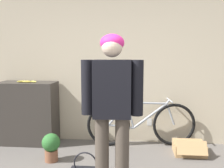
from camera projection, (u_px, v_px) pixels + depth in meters
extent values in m
cube|color=beige|center=(118.00, 67.00, 4.47)|extent=(8.00, 0.06, 2.60)
cube|color=white|center=(149.00, 122.00, 4.50)|extent=(0.08, 0.01, 0.12)
cube|color=#38332D|center=(28.00, 113.00, 4.44)|extent=(0.96, 0.45, 1.05)
cylinder|color=#4C4238|center=(102.00, 154.00, 2.93)|extent=(0.16, 0.16, 0.84)
cylinder|color=#4C4238|center=(122.00, 154.00, 2.91)|extent=(0.16, 0.16, 0.84)
cube|color=black|center=(112.00, 89.00, 2.83)|extent=(0.42, 0.23, 0.63)
cylinder|color=black|center=(87.00, 87.00, 2.86)|extent=(0.13, 0.13, 0.60)
cylinder|color=black|center=(137.00, 88.00, 2.81)|extent=(0.13, 0.13, 0.60)
sphere|color=beige|center=(112.00, 47.00, 2.78)|extent=(0.23, 0.23, 0.23)
ellipsoid|color=#EA2884|center=(112.00, 43.00, 2.79)|extent=(0.26, 0.24, 0.19)
torus|color=black|center=(109.00, 125.00, 4.31)|extent=(0.71, 0.13, 0.71)
torus|color=black|center=(174.00, 125.00, 4.33)|extent=(0.71, 0.13, 0.71)
cylinder|color=#999EA3|center=(121.00, 126.00, 4.32)|extent=(0.42, 0.08, 0.09)
cylinder|color=#999EA3|center=(118.00, 114.00, 4.29)|extent=(0.33, 0.07, 0.39)
cylinder|color=#999EA3|center=(130.00, 115.00, 4.30)|extent=(0.14, 0.05, 0.43)
cylinder|color=#999EA3|center=(150.00, 116.00, 4.31)|extent=(0.57, 0.11, 0.44)
cylinder|color=#999EA3|center=(147.00, 103.00, 4.28)|extent=(0.65, 0.11, 0.05)
cylinder|color=#999EA3|center=(170.00, 114.00, 4.31)|extent=(0.16, 0.05, 0.37)
cylinder|color=#999EA3|center=(168.00, 102.00, 4.28)|extent=(0.07, 0.04, 0.08)
cylinder|color=#999EA3|center=(169.00, 100.00, 4.28)|extent=(0.08, 0.46, 0.02)
ellipsoid|color=black|center=(127.00, 101.00, 4.27)|extent=(0.23, 0.10, 0.05)
ellipsoid|color=#EAD64C|center=(27.00, 82.00, 4.30)|extent=(0.16, 0.03, 0.03)
ellipsoid|color=#EAD64C|center=(21.00, 81.00, 4.33)|extent=(0.14, 0.09, 0.03)
ellipsoid|color=#EAD64C|center=(33.00, 82.00, 4.31)|extent=(0.14, 0.09, 0.03)
sphere|color=brown|center=(18.00, 81.00, 4.34)|extent=(0.02, 0.02, 0.02)
torus|color=black|center=(85.00, 163.00, 2.96)|extent=(0.27, 0.02, 0.27)
cube|color=tan|center=(189.00, 148.00, 4.02)|extent=(0.46, 0.40, 0.17)
cube|color=tan|center=(192.00, 148.00, 3.81)|extent=(0.44, 0.14, 0.18)
cylinder|color=brown|center=(51.00, 155.00, 3.74)|extent=(0.18, 0.18, 0.16)
sphere|color=#2D6B2D|center=(51.00, 142.00, 3.72)|extent=(0.26, 0.26, 0.26)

